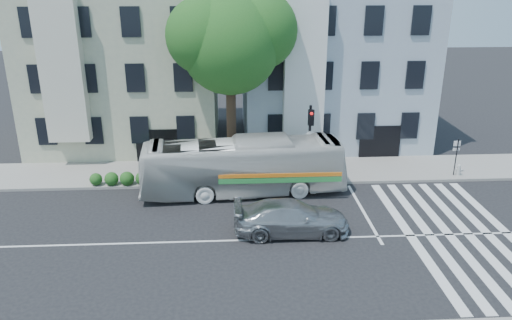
{
  "coord_description": "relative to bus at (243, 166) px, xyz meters",
  "views": [
    {
      "loc": [
        -0.11,
        -19.58,
        11.18
      ],
      "look_at": [
        1.18,
        3.78,
        2.4
      ],
      "focal_mm": 35.0,
      "sensor_mm": 36.0,
      "label": 1
    }
  ],
  "objects": [
    {
      "name": "building_left",
      "position": [
        -7.56,
        9.8,
        3.98
      ],
      "size": [
        12.0,
        10.0,
        11.0
      ],
      "primitive_type": "cube",
      "color": "#A4AA8F",
      "rests_on": "ground"
    },
    {
      "name": "sedan",
      "position": [
        2.07,
        -4.6,
        -0.75
      ],
      "size": [
        2.14,
        5.25,
        1.52
      ],
      "primitive_type": "imported",
      "rotation": [
        0.0,
        0.0,
        1.57
      ],
      "color": "#A7AAAE",
      "rests_on": "ground"
    },
    {
      "name": "fire_hydrant",
      "position": [
        12.57,
        1.41,
        -1.02
      ],
      "size": [
        0.39,
        0.22,
        0.67
      ],
      "rotation": [
        0.0,
        0.0,
        -0.26
      ],
      "color": "#BBBBB6",
      "rests_on": "sidewalk_far"
    },
    {
      "name": "sidewalk_far",
      "position": [
        -0.56,
        2.8,
        -1.44
      ],
      "size": [
        80.0,
        4.0,
        0.15
      ],
      "primitive_type": "cube",
      "color": "gray",
      "rests_on": "ground"
    },
    {
      "name": "bus",
      "position": [
        0.0,
        0.0,
        0.0
      ],
      "size": [
        3.38,
        11.05,
        3.03
      ],
      "primitive_type": "imported",
      "rotation": [
        0.0,
        0.0,
        1.65
      ],
      "color": "silver",
      "rests_on": "ground"
    },
    {
      "name": "ground",
      "position": [
        -0.56,
        -5.2,
        -1.52
      ],
      "size": [
        120.0,
        120.0,
        0.0
      ],
      "primitive_type": "plane",
      "color": "black",
      "rests_on": "ground"
    },
    {
      "name": "far_sign_pole",
      "position": [
        12.32,
        1.5,
        0.06
      ],
      "size": [
        0.4,
        0.15,
        2.21
      ],
      "rotation": [
        0.0,
        0.0,
        0.0
      ],
      "color": "black",
      "rests_on": "sidewalk_far"
    },
    {
      "name": "traffic_signal",
      "position": [
        3.8,
        1.54,
        1.32
      ],
      "size": [
        0.46,
        0.54,
        4.39
      ],
      "rotation": [
        0.0,
        0.0,
        0.17
      ],
      "color": "black",
      "rests_on": "ground"
    },
    {
      "name": "building_right",
      "position": [
        6.44,
        9.8,
        3.98
      ],
      "size": [
        12.0,
        10.0,
        11.0
      ],
      "primitive_type": "cube",
      "color": "#9CA8BA",
      "rests_on": "ground"
    },
    {
      "name": "street_tree",
      "position": [
        -0.5,
        3.54,
        6.32
      ],
      "size": [
        7.3,
        5.9,
        11.1
      ],
      "color": "#2D2116",
      "rests_on": "ground"
    },
    {
      "name": "hedge",
      "position": [
        -3.86,
        1.1,
        -1.02
      ],
      "size": [
        8.14,
        4.12,
        0.7
      ],
      "primitive_type": null,
      "rotation": [
        0.0,
        0.0,
        0.4
      ],
      "color": "#2B6922",
      "rests_on": "sidewalk_far"
    }
  ]
}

